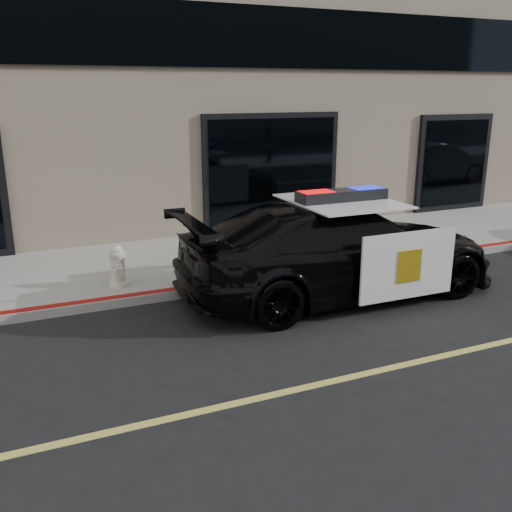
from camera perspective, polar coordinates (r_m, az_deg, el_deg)
name	(u,v)px	position (r m, az deg, el deg)	size (l,w,h in m)	color
sidewalk_n	(344,243)	(12.97, 8.77, 1.32)	(60.00, 3.50, 0.15)	gray
police_car	(340,248)	(9.73, 8.37, 0.77)	(2.59, 5.60, 1.82)	black
fire_hydrant	(118,267)	(9.99, -13.65, -1.04)	(0.33, 0.46, 0.74)	beige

